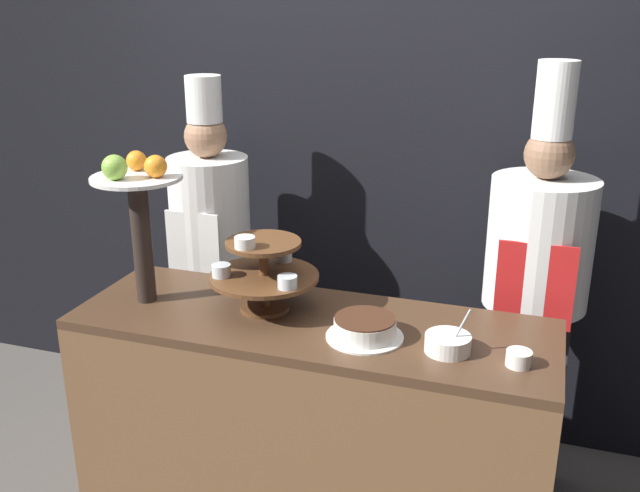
{
  "coord_description": "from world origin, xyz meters",
  "views": [
    {
      "loc": [
        0.77,
        -1.91,
        2.06
      ],
      "look_at": [
        0.0,
        0.39,
        1.2
      ],
      "focal_mm": 40.0,
      "sensor_mm": 36.0,
      "label": 1
    }
  ],
  "objects_px": {
    "fruit_pedestal": "(138,203)",
    "serving_bowl_near": "(448,343)",
    "cup_white": "(519,358)",
    "chef_center_left": "(535,284)",
    "cake_round": "(365,328)",
    "tiered_stand": "(263,270)",
    "chef_left": "(212,247)"
  },
  "relations": [
    {
      "from": "tiered_stand",
      "to": "serving_bowl_near",
      "type": "relative_size",
      "value": 2.5
    },
    {
      "from": "chef_left",
      "to": "cake_round",
      "type": "bearing_deg",
      "value": -36.16
    },
    {
      "from": "tiered_stand",
      "to": "chef_center_left",
      "type": "height_order",
      "value": "chef_center_left"
    },
    {
      "from": "chef_center_left",
      "to": "chef_left",
      "type": "bearing_deg",
      "value": -180.0
    },
    {
      "from": "fruit_pedestal",
      "to": "chef_left",
      "type": "xyz_separation_m",
      "value": [
        -0.04,
        0.63,
        -0.39
      ]
    },
    {
      "from": "tiered_stand",
      "to": "chef_left",
      "type": "height_order",
      "value": "chef_left"
    },
    {
      "from": "chef_left",
      "to": "serving_bowl_near",
      "type": "bearing_deg",
      "value": -29.55
    },
    {
      "from": "tiered_stand",
      "to": "serving_bowl_near",
      "type": "xyz_separation_m",
      "value": [
        0.7,
        -0.11,
        -0.13
      ]
    },
    {
      "from": "serving_bowl_near",
      "to": "chef_left",
      "type": "height_order",
      "value": "chef_left"
    },
    {
      "from": "fruit_pedestal",
      "to": "cake_round",
      "type": "height_order",
      "value": "fruit_pedestal"
    },
    {
      "from": "cup_white",
      "to": "chef_left",
      "type": "bearing_deg",
      "value": 153.78
    },
    {
      "from": "cake_round",
      "to": "cup_white",
      "type": "bearing_deg",
      "value": -3.81
    },
    {
      "from": "fruit_pedestal",
      "to": "cake_round",
      "type": "relative_size",
      "value": 2.17
    },
    {
      "from": "fruit_pedestal",
      "to": "serving_bowl_near",
      "type": "xyz_separation_m",
      "value": [
        1.16,
        -0.05,
        -0.36
      ]
    },
    {
      "from": "tiered_stand",
      "to": "chef_center_left",
      "type": "xyz_separation_m",
      "value": [
        0.95,
        0.57,
        -0.15
      ]
    },
    {
      "from": "cup_white",
      "to": "chef_left",
      "type": "height_order",
      "value": "chef_left"
    },
    {
      "from": "tiered_stand",
      "to": "serving_bowl_near",
      "type": "bearing_deg",
      "value": -9.34
    },
    {
      "from": "serving_bowl_near",
      "to": "chef_center_left",
      "type": "bearing_deg",
      "value": 69.93
    },
    {
      "from": "serving_bowl_near",
      "to": "tiered_stand",
      "type": "bearing_deg",
      "value": 170.66
    },
    {
      "from": "cake_round",
      "to": "chef_center_left",
      "type": "bearing_deg",
      "value": 51.44
    },
    {
      "from": "cup_white",
      "to": "serving_bowl_near",
      "type": "relative_size",
      "value": 0.51
    },
    {
      "from": "cup_white",
      "to": "serving_bowl_near",
      "type": "distance_m",
      "value": 0.23
    },
    {
      "from": "cup_white",
      "to": "cake_round",
      "type": "bearing_deg",
      "value": 176.19
    },
    {
      "from": "cup_white",
      "to": "serving_bowl_near",
      "type": "bearing_deg",
      "value": 174.31
    },
    {
      "from": "tiered_stand",
      "to": "cup_white",
      "type": "relative_size",
      "value": 4.94
    },
    {
      "from": "tiered_stand",
      "to": "fruit_pedestal",
      "type": "height_order",
      "value": "fruit_pedestal"
    },
    {
      "from": "fruit_pedestal",
      "to": "cup_white",
      "type": "bearing_deg",
      "value": -3.05
    },
    {
      "from": "cake_round",
      "to": "chef_left",
      "type": "distance_m",
      "value": 1.13
    },
    {
      "from": "cup_white",
      "to": "chef_left",
      "type": "xyz_separation_m",
      "value": [
        -1.43,
        0.7,
        -0.03
      ]
    },
    {
      "from": "fruit_pedestal",
      "to": "serving_bowl_near",
      "type": "relative_size",
      "value": 3.6
    },
    {
      "from": "chef_center_left",
      "to": "cup_white",
      "type": "bearing_deg",
      "value": -91.73
    },
    {
      "from": "fruit_pedestal",
      "to": "serving_bowl_near",
      "type": "height_order",
      "value": "fruit_pedestal"
    }
  ]
}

